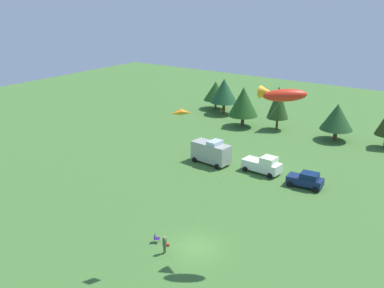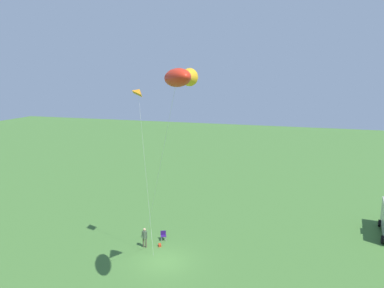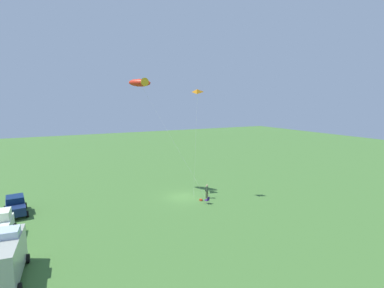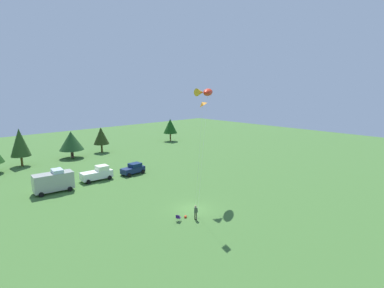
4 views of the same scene
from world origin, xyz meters
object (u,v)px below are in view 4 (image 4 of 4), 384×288
backpack_on_grass (186,217)px  truck_white_pickup (98,174)px  car_navy_hatch (133,169)px  kite_delta_orange (202,104)px  van_motorhome_grey (54,181)px  person_kite_flyer (196,211)px  kite_large_fish (206,92)px  folding_chair (178,217)px

backpack_on_grass → truck_white_pickup: size_ratio=0.06×
car_navy_hatch → kite_delta_orange: size_ratio=0.32×
backpack_on_grass → van_motorhome_grey: size_ratio=0.06×
backpack_on_grass → truck_white_pickup: truck_white_pickup is taller
person_kite_flyer → van_motorhome_grey: size_ratio=0.31×
person_kite_flyer → backpack_on_grass: person_kite_flyer is taller
kite_large_fish → backpack_on_grass: bearing=-150.0°
folding_chair → backpack_on_grass: folding_chair is taller
van_motorhome_grey → car_navy_hatch: size_ratio=1.29×
van_motorhome_grey → kite_delta_orange: 25.56m
person_kite_flyer → van_motorhome_grey: (-8.66, 20.98, 0.62)m
backpack_on_grass → van_motorhome_grey: bearing=112.3°
backpack_on_grass → truck_white_pickup: 20.86m
folding_chair → truck_white_pickup: bearing=62.5°
truck_white_pickup → kite_delta_orange: size_ratio=0.37×
person_kite_flyer → kite_delta_orange: 12.35m
person_kite_flyer → backpack_on_grass: size_ratio=5.44×
person_kite_flyer → car_navy_hatch: bearing=67.5°
car_navy_hatch → kite_large_fish: size_ratio=0.29×
van_motorhome_grey → car_navy_hatch: bearing=5.6°
backpack_on_grass → car_navy_hatch: bearing=74.7°
kite_large_fish → van_motorhome_grey: bearing=137.0°
van_motorhome_grey → truck_white_pickup: 7.38m
folding_chair → kite_large_fish: kite_large_fish is taller
folding_chair → kite_large_fish: 17.52m
van_motorhome_grey → kite_large_fish: size_ratio=0.37×
folding_chair → backpack_on_grass: size_ratio=2.56×
car_navy_hatch → folding_chair: bearing=-113.1°
truck_white_pickup → car_navy_hatch: 6.31m
truck_white_pickup → kite_large_fish: (8.94, -16.13, 13.36)m
van_motorhome_grey → person_kite_flyer: bearing=-61.9°
truck_white_pickup → kite_large_fish: kite_large_fish is taller
folding_chair → kite_delta_orange: 13.21m
person_kite_flyer → kite_delta_orange: bearing=12.4°
person_kite_flyer → truck_white_pickup: (-1.37, 21.97, 0.08)m
folding_chair → car_navy_hatch: bearing=45.3°
kite_delta_orange → car_navy_hatch: bearing=80.6°
kite_large_fish → kite_delta_orange: kite_large_fish is taller
person_kite_flyer → van_motorhome_grey: bearing=103.0°
folding_chair → car_navy_hatch: car_navy_hatch is taller
person_kite_flyer → car_navy_hatch: size_ratio=0.40×
van_motorhome_grey → kite_delta_orange: size_ratio=0.41×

